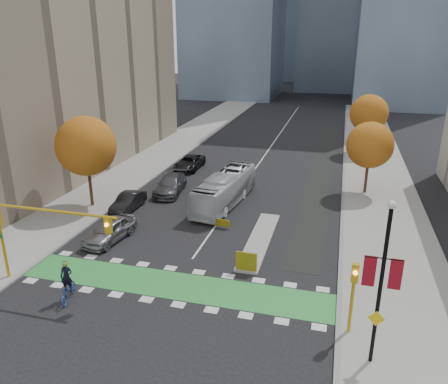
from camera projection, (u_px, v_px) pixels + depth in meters
The scene contains 23 objects.
ground at pixel (165, 298), 25.85m from camera, with size 300.00×300.00×0.00m, color black.
sidewalk_west at pixel (120, 178), 47.29m from camera, with size 7.00×120.00×0.15m, color gray.
sidewalk_east at pixel (382, 201), 40.67m from camera, with size 7.00×120.00×0.15m, color gray.
curb_west at pixel (149, 181), 46.43m from camera, with size 0.30×120.00×0.16m, color gray.
curb_east at pixel (343, 198), 41.53m from camera, with size 0.30×120.00×0.16m, color gray.
bike_crossing at pixel (174, 285), 27.21m from camera, with size 20.00×3.00×0.01m, color green.
centre_line at pixel (272, 144), 62.16m from camera, with size 0.15×70.00×0.01m, color silver.
bike_lane_paint at pixel (322, 168), 51.25m from camera, with size 2.50×50.00×0.01m, color black.
median_island at pixel (260, 240), 33.01m from camera, with size 1.60×10.00×0.16m, color gray.
hazard_board at pixel (246, 261), 28.41m from camera, with size 1.40×0.12×1.30m, color yellow.
building_west at pixel (32, 56), 47.45m from camera, with size 16.00×44.00×25.00m, color gray.
tree_west at pixel (86, 146), 37.77m from camera, with size 5.20×5.20×8.22m.
tree_east_near at pixel (370, 145), 41.23m from camera, with size 4.40×4.40×7.08m.
tree_east_far at pixel (369, 114), 55.50m from camera, with size 4.80×4.80×7.65m.
traffic_signal_west at pixel (34, 225), 25.96m from camera, with size 8.53×0.56×5.20m.
traffic_signal_east at pixel (353, 288), 21.88m from camera, with size 0.35×0.43×4.10m.
banner_lamppost at pixel (382, 278), 19.19m from camera, with size 1.65×0.36×8.28m.
cyclist at pixel (68, 287), 25.47m from camera, with size 1.27×2.28×2.50m.
bus at pixel (225, 189), 39.66m from camera, with size 2.46×10.52×2.93m, color silver.
parked_car_a at pixel (110, 230), 32.87m from camera, with size 2.01×5.00×1.70m, color gray.
parked_car_b at pixel (128, 202), 38.68m from camera, with size 1.57×4.50×1.48m, color black.
parked_car_c at pixel (170, 185), 42.81m from camera, with size 2.36×5.80×1.68m, color #4C4D51.
parked_car_d at pixel (189, 163), 50.51m from camera, with size 2.50×5.43×1.51m, color black.
Camera 1 is at (9.16, -20.48, 14.72)m, focal length 35.00 mm.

